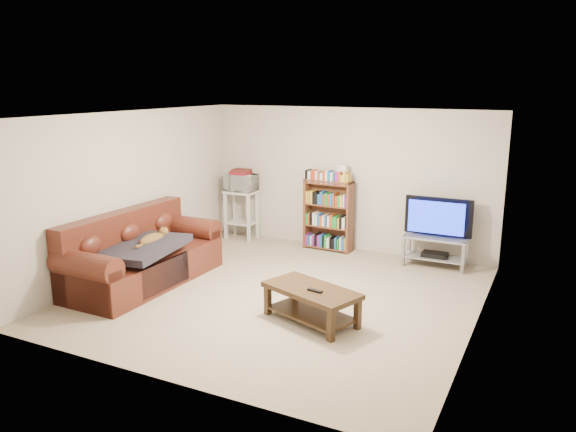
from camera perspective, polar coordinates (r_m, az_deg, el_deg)
The scene contains 19 objects.
floor at distance 7.66m, azimuth -0.66°, elevation -8.00°, with size 5.00×5.00×0.00m, color tan.
ceiling at distance 7.14m, azimuth -0.71°, elevation 10.23°, with size 5.00×5.00×0.00m, color white.
wall_back at distance 9.56m, azimuth 6.14°, elevation 3.72°, with size 5.00×5.00×0.00m, color beige.
wall_front at distance 5.28m, azimuth -13.13°, elevation -4.53°, with size 5.00×5.00×0.00m, color beige.
wall_left at distance 8.71m, azimuth -15.52°, elevation 2.35°, with size 5.00×5.00×0.00m, color beige.
wall_right at distance 6.59m, azimuth 19.07°, elevation -1.35°, with size 5.00×5.00×0.00m, color beige.
sofa at distance 8.29m, azimuth -14.82°, elevation -4.22°, with size 1.06×2.39×1.01m.
blanket at distance 7.98m, azimuth -14.65°, elevation -3.13°, with size 0.92×1.19×0.10m, color #242129.
cat at distance 8.12m, azimuth -13.67°, elevation -2.35°, with size 0.26×0.65×0.19m, color brown, non-canonical shape.
coffee_table at distance 6.75m, azimuth 2.39°, elevation -8.35°, with size 1.29×0.94×0.42m.
remote at distance 6.60m, azimuth 2.75°, elevation -7.58°, with size 0.19×0.05×0.02m, color black.
tv_stand at distance 8.99m, azimuth 14.74°, elevation -2.98°, with size 0.96×0.44×0.48m.
television at distance 8.88m, azimuth 14.91°, elevation -0.17°, with size 1.04×0.14×0.60m, color black.
dvd_player at distance 9.03m, azimuth 14.68°, elevation -3.82°, with size 0.39×0.27×0.06m, color black.
bookshelf at distance 9.53m, azimuth 4.12°, elevation 0.20°, with size 0.85×0.30×1.21m.
shelf_clutter at distance 9.37m, azimuth 4.77°, elevation 4.27°, with size 0.62×0.20×0.28m.
microwave_stand at distance 10.25m, azimuth -4.76°, elevation 0.81°, with size 0.56×0.41×0.89m.
microwave at distance 10.16m, azimuth -4.81°, elevation 3.41°, with size 0.55×0.37×0.30m, color silver.
game_boxes at distance 10.13m, azimuth -4.83°, elevation 4.39°, with size 0.32×0.28×0.05m, color maroon.
Camera 1 is at (3.24, -6.35, 2.79)m, focal length 35.00 mm.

